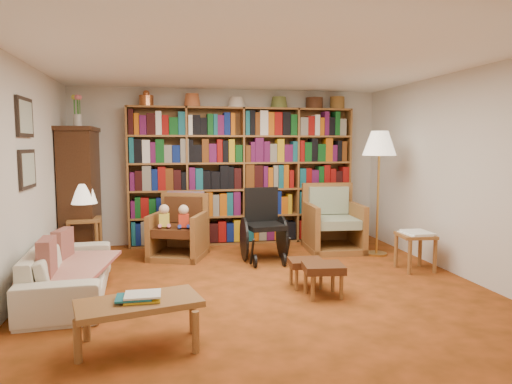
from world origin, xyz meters
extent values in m
plane|color=#A54619|center=(0.00, 0.00, 0.00)|extent=(5.00, 5.00, 0.00)
plane|color=white|center=(0.00, 0.00, 2.50)|extent=(5.00, 5.00, 0.00)
plane|color=silver|center=(0.00, 2.50, 1.25)|extent=(5.00, 0.00, 5.00)
plane|color=silver|center=(0.00, -2.50, 1.25)|extent=(5.00, 0.00, 5.00)
plane|color=silver|center=(-2.50, 0.00, 1.25)|extent=(0.00, 5.00, 5.00)
plane|color=silver|center=(2.50, 0.00, 1.25)|extent=(0.00, 5.00, 5.00)
cube|color=brown|center=(0.20, 2.34, 1.10)|extent=(3.60, 0.30, 2.20)
cube|color=#3A1F0F|center=(-2.25, 2.00, 0.90)|extent=(0.45, 0.90, 1.80)
cube|color=#3A1F0F|center=(-2.25, 2.00, 1.83)|extent=(0.50, 0.95, 0.06)
cylinder|color=beige|center=(-2.25, 2.00, 1.95)|extent=(0.12, 0.12, 0.18)
cube|color=black|center=(-2.48, 0.30, 1.90)|extent=(0.03, 0.52, 0.42)
cube|color=gray|center=(-2.46, 0.30, 1.90)|extent=(0.01, 0.44, 0.34)
cube|color=black|center=(-2.48, 0.30, 1.35)|extent=(0.03, 0.52, 0.42)
cube|color=gray|center=(-2.46, 0.30, 1.35)|extent=(0.01, 0.44, 0.34)
imported|color=beige|center=(-2.05, 0.06, 0.28)|extent=(1.93, 0.86, 0.55)
cube|color=beige|center=(-2.00, 0.06, 0.30)|extent=(0.86, 1.37, 0.04)
cube|color=maroon|center=(-2.18, 0.41, 0.45)|extent=(0.18, 0.37, 0.36)
cube|color=maroon|center=(-2.18, -0.29, 0.45)|extent=(0.15, 0.40, 0.40)
cube|color=brown|center=(-2.15, 1.64, 0.57)|extent=(0.47, 0.47, 0.04)
cylinder|color=brown|center=(-2.33, 1.46, 0.27)|extent=(0.05, 0.05, 0.55)
cylinder|color=brown|center=(-1.97, 1.46, 0.27)|extent=(0.05, 0.05, 0.55)
cylinder|color=brown|center=(-2.33, 1.82, 0.27)|extent=(0.05, 0.05, 0.55)
cylinder|color=brown|center=(-1.97, 1.82, 0.27)|extent=(0.05, 0.05, 0.55)
cylinder|color=#BB8A3C|center=(-2.15, 1.64, 0.69)|extent=(0.12, 0.12, 0.20)
cone|color=white|center=(-2.15, 1.64, 0.94)|extent=(0.36, 0.36, 0.28)
cube|color=brown|center=(-0.87, 1.52, 0.04)|extent=(0.93, 0.95, 0.08)
cube|color=brown|center=(-1.19, 1.52, 0.32)|extent=(0.32, 0.73, 0.64)
cube|color=brown|center=(-0.54, 1.52, 0.32)|extent=(0.32, 0.73, 0.64)
cube|color=brown|center=(-0.87, 1.86, 0.45)|extent=(0.70, 0.32, 0.90)
cube|color=#4C2B14|center=(-0.87, 1.49, 0.40)|extent=(0.74, 0.78, 0.12)
cube|color=#4C2B14|center=(-0.87, 1.79, 0.66)|extent=(0.56, 0.28, 0.38)
cube|color=#BD323F|center=(-0.87, 1.89, 0.72)|extent=(0.55, 0.25, 0.40)
cube|color=brown|center=(1.46, 1.51, 0.04)|extent=(0.86, 0.89, 0.09)
cube|color=brown|center=(1.10, 1.51, 0.36)|extent=(0.13, 0.84, 0.71)
cube|color=brown|center=(1.82, 1.51, 0.36)|extent=(0.13, 0.84, 0.71)
cube|color=brown|center=(1.46, 1.88, 0.50)|extent=(0.81, 0.14, 1.00)
cube|color=#94A181|center=(1.46, 1.48, 0.45)|extent=(0.67, 0.74, 0.13)
cube|color=#94A181|center=(1.46, 1.80, 0.74)|extent=(0.63, 0.15, 0.42)
cube|color=black|center=(0.30, 1.09, 0.49)|extent=(0.55, 0.55, 0.07)
cube|color=black|center=(0.30, 1.33, 0.76)|extent=(0.49, 0.12, 0.49)
cylinder|color=black|center=(0.03, 1.20, 0.30)|extent=(0.03, 0.61, 0.61)
cylinder|color=black|center=(0.57, 1.20, 0.30)|extent=(0.03, 0.61, 0.61)
cylinder|color=black|center=(0.10, 0.79, 0.09)|extent=(0.03, 0.17, 0.17)
cylinder|color=black|center=(0.49, 0.79, 0.09)|extent=(0.03, 0.17, 0.17)
cylinder|color=#BB8A3C|center=(1.98, 1.13, 0.02)|extent=(0.30, 0.30, 0.03)
cylinder|color=#BB8A3C|center=(1.98, 1.13, 0.76)|extent=(0.03, 0.03, 1.52)
cone|color=white|center=(1.98, 1.13, 1.63)|extent=(0.48, 0.48, 0.35)
cube|color=brown|center=(2.10, 0.27, 0.45)|extent=(0.47, 0.47, 0.04)
cylinder|color=brown|center=(1.93, 0.10, 0.22)|extent=(0.05, 0.05, 0.43)
cylinder|color=brown|center=(2.27, 0.10, 0.22)|extent=(0.05, 0.05, 0.43)
cylinder|color=brown|center=(1.93, 0.45, 0.22)|extent=(0.05, 0.05, 0.43)
cylinder|color=brown|center=(2.27, 0.45, 0.22)|extent=(0.05, 0.05, 0.43)
cube|color=white|center=(2.10, 0.27, 0.49)|extent=(0.34, 0.41, 0.03)
cube|color=#4C2B14|center=(0.51, -0.12, 0.28)|extent=(0.40, 0.34, 0.08)
cylinder|color=brown|center=(0.37, -0.24, 0.12)|extent=(0.04, 0.04, 0.24)
cylinder|color=brown|center=(0.65, -0.24, 0.12)|extent=(0.04, 0.04, 0.24)
cylinder|color=brown|center=(0.37, -0.01, 0.12)|extent=(0.04, 0.04, 0.24)
cylinder|color=brown|center=(0.65, -0.01, 0.12)|extent=(0.04, 0.04, 0.24)
cube|color=#4C2B14|center=(0.60, -0.47, 0.31)|extent=(0.45, 0.40, 0.08)
cylinder|color=brown|center=(0.44, -0.60, 0.13)|extent=(0.04, 0.04, 0.27)
cylinder|color=brown|center=(0.75, -0.60, 0.13)|extent=(0.04, 0.04, 0.27)
cylinder|color=brown|center=(0.44, -0.35, 0.13)|extent=(0.04, 0.04, 0.27)
cylinder|color=brown|center=(0.75, -0.35, 0.13)|extent=(0.04, 0.04, 0.27)
cube|color=brown|center=(-1.25, -1.34, 0.36)|extent=(1.04, 0.69, 0.05)
cylinder|color=brown|center=(-1.68, -1.54, 0.17)|extent=(0.06, 0.06, 0.33)
cylinder|color=brown|center=(-0.82, -1.54, 0.17)|extent=(0.06, 0.06, 0.33)
cylinder|color=brown|center=(-1.68, -1.15, 0.17)|extent=(0.06, 0.06, 0.33)
cylinder|color=brown|center=(-0.82, -1.15, 0.17)|extent=(0.06, 0.06, 0.33)
cube|color=brown|center=(-1.25, -1.34, 0.41)|extent=(0.32, 0.28, 0.05)
camera|label=1|loc=(-1.01, -4.96, 1.62)|focal=32.00mm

